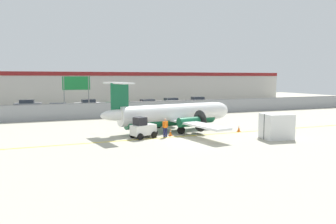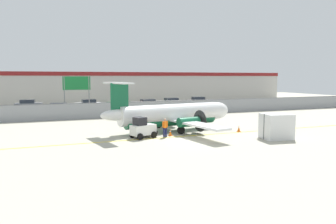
% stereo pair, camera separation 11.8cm
% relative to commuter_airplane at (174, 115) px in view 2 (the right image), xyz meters
% --- Properties ---
extents(ground_plane, '(140.00, 140.00, 0.01)m').
position_rel_commuter_airplane_xyz_m(ground_plane, '(-0.40, -3.38, -1.60)').
color(ground_plane, '#B2AD99').
extents(perimeter_fence, '(98.00, 0.10, 2.10)m').
position_rel_commuter_airplane_xyz_m(perimeter_fence, '(-0.40, 12.62, -0.49)').
color(perimeter_fence, gray).
rests_on(perimeter_fence, ground).
extents(parking_lot_strip, '(98.00, 17.00, 0.12)m').
position_rel_commuter_airplane_xyz_m(parking_lot_strip, '(-0.40, 24.12, -1.54)').
color(parking_lot_strip, '#38383A').
rests_on(parking_lot_strip, ground).
extents(background_building, '(91.00, 8.10, 6.50)m').
position_rel_commuter_airplane_xyz_m(background_building, '(-0.40, 42.60, 1.66)').
color(background_building, beige).
rests_on(background_building, ground).
extents(commuter_airplane, '(14.62, 16.05, 4.92)m').
position_rel_commuter_airplane_xyz_m(commuter_airplane, '(0.00, 0.00, 0.00)').
color(commuter_airplane, white).
rests_on(commuter_airplane, ground).
extents(baggage_tug, '(2.56, 1.96, 1.88)m').
position_rel_commuter_airplane_xyz_m(baggage_tug, '(-4.15, -2.77, -0.75)').
color(baggage_tug, silver).
rests_on(baggage_tug, ground).
extents(ground_crew_worker, '(0.55, 0.37, 1.70)m').
position_rel_commuter_airplane_xyz_m(ground_crew_worker, '(-2.17, -3.19, -0.65)').
color(ground_crew_worker, '#191E4C').
rests_on(ground_crew_worker, ground).
extents(cargo_container, '(2.66, 2.32, 2.20)m').
position_rel_commuter_airplane_xyz_m(cargo_container, '(6.63, -7.45, -0.50)').
color(cargo_container, silver).
rests_on(cargo_container, ground).
extents(traffic_cone_near_left, '(0.36, 0.36, 0.64)m').
position_rel_commuter_airplane_xyz_m(traffic_cone_near_left, '(-1.45, -2.66, -1.29)').
color(traffic_cone_near_left, orange).
rests_on(traffic_cone_near_left, ground).
extents(traffic_cone_near_right, '(0.36, 0.36, 0.64)m').
position_rel_commuter_airplane_xyz_m(traffic_cone_near_right, '(5.67, -3.12, -1.29)').
color(traffic_cone_near_right, orange).
rests_on(traffic_cone_near_right, ground).
extents(parked_car_0, '(4.37, 2.39, 1.58)m').
position_rel_commuter_airplane_xyz_m(parked_car_0, '(-14.33, 28.50, -0.71)').
color(parked_car_0, slate).
rests_on(parked_car_0, parking_lot_strip).
extents(parked_car_1, '(4.38, 2.40, 1.58)m').
position_rel_commuter_airplane_xyz_m(parked_car_1, '(-9.93, 19.36, -0.71)').
color(parked_car_1, '#19662D').
rests_on(parked_car_1, parking_lot_strip).
extents(parked_car_2, '(4.26, 2.12, 1.58)m').
position_rel_commuter_airplane_xyz_m(parked_car_2, '(-4.97, 25.74, -0.71)').
color(parked_car_2, silver).
rests_on(parked_car_2, parking_lot_strip).
extents(parked_car_3, '(4.31, 2.22, 1.58)m').
position_rel_commuter_airplane_xyz_m(parked_car_3, '(0.19, 25.04, -0.71)').
color(parked_car_3, '#19662D').
rests_on(parked_car_3, parking_lot_strip).
extents(parked_car_4, '(4.29, 2.19, 1.58)m').
position_rel_commuter_airplane_xyz_m(parked_car_4, '(4.32, 22.18, -0.71)').
color(parked_car_4, red).
rests_on(parked_car_4, parking_lot_strip).
extents(parked_car_5, '(4.28, 2.16, 1.58)m').
position_rel_commuter_airplane_xyz_m(parked_car_5, '(9.55, 23.92, -0.71)').
color(parked_car_5, '#19662D').
rests_on(parked_car_5, parking_lot_strip).
extents(parked_car_6, '(4.28, 2.18, 1.58)m').
position_rel_commuter_airplane_xyz_m(parked_car_6, '(15.36, 25.26, -0.71)').
color(parked_car_6, black).
rests_on(parked_car_6, parking_lot_strip).
extents(highway_sign, '(3.60, 0.14, 5.50)m').
position_rel_commuter_airplane_xyz_m(highway_sign, '(-7.89, 14.93, 2.54)').
color(highway_sign, slate).
rests_on(highway_sign, ground).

